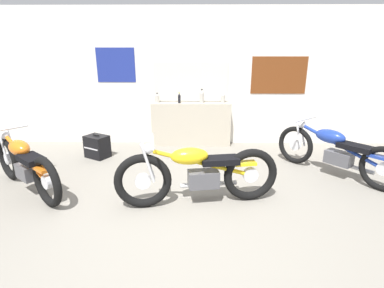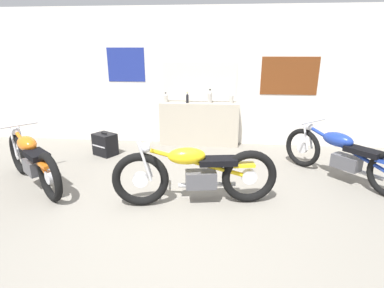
{
  "view_description": "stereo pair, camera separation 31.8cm",
  "coord_description": "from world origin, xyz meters",
  "px_view_note": "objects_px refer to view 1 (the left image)",
  "views": [
    {
      "loc": [
        0.14,
        -3.02,
        2.0
      ],
      "look_at": [
        0.09,
        1.02,
        0.7
      ],
      "focal_mm": 28.0,
      "sensor_mm": 36.0,
      "label": 1
    },
    {
      "loc": [
        0.46,
        -3.01,
        2.0
      ],
      "look_at": [
        0.09,
        1.02,
        0.7
      ],
      "focal_mm": 28.0,
      "sensor_mm": 36.0,
      "label": 2
    }
  ],
  "objects_px": {
    "motorcycle_orange": "(25,165)",
    "motorcycle_yellow": "(198,173)",
    "hard_case_black": "(97,147)",
    "bottle_right_center": "(223,98)",
    "bottle_leftmost": "(157,98)",
    "bottle_center": "(202,97)",
    "bottle_left_center": "(179,98)",
    "motorcycle_blue": "(335,151)"
  },
  "relations": [
    {
      "from": "motorcycle_orange",
      "to": "motorcycle_yellow",
      "type": "bearing_deg",
      "value": -7.58
    },
    {
      "from": "hard_case_black",
      "to": "bottle_right_center",
      "type": "bearing_deg",
      "value": 18.42
    },
    {
      "from": "bottle_leftmost",
      "to": "bottle_center",
      "type": "relative_size",
      "value": 0.7
    },
    {
      "from": "bottle_left_center",
      "to": "bottle_leftmost",
      "type": "bearing_deg",
      "value": 173.43
    },
    {
      "from": "bottle_center",
      "to": "bottle_left_center",
      "type": "bearing_deg",
      "value": -177.34
    },
    {
      "from": "bottle_left_center",
      "to": "bottle_right_center",
      "type": "relative_size",
      "value": 1.0
    },
    {
      "from": "bottle_center",
      "to": "bottle_right_center",
      "type": "distance_m",
      "value": 0.44
    },
    {
      "from": "bottle_leftmost",
      "to": "bottle_center",
      "type": "height_order",
      "value": "bottle_center"
    },
    {
      "from": "bottle_leftmost",
      "to": "bottle_left_center",
      "type": "bearing_deg",
      "value": -6.57
    },
    {
      "from": "motorcycle_yellow",
      "to": "motorcycle_blue",
      "type": "height_order",
      "value": "motorcycle_yellow"
    },
    {
      "from": "bottle_leftmost",
      "to": "motorcycle_blue",
      "type": "relative_size",
      "value": 0.12
    },
    {
      "from": "bottle_leftmost",
      "to": "bottle_right_center",
      "type": "bearing_deg",
      "value": -0.31
    },
    {
      "from": "bottle_left_center",
      "to": "motorcycle_blue",
      "type": "xyz_separation_m",
      "value": [
        2.6,
        -1.56,
        -0.6
      ]
    },
    {
      "from": "bottle_left_center",
      "to": "bottle_right_center",
      "type": "distance_m",
      "value": 0.91
    },
    {
      "from": "motorcycle_blue",
      "to": "bottle_leftmost",
      "type": "bearing_deg",
      "value": 152.15
    },
    {
      "from": "bottle_leftmost",
      "to": "motorcycle_blue",
      "type": "bearing_deg",
      "value": -27.85
    },
    {
      "from": "motorcycle_blue",
      "to": "bottle_center",
      "type": "bearing_deg",
      "value": 143.38
    },
    {
      "from": "bottle_right_center",
      "to": "motorcycle_blue",
      "type": "relative_size",
      "value": 0.13
    },
    {
      "from": "bottle_leftmost",
      "to": "motorcycle_orange",
      "type": "distance_m",
      "value": 2.84
    },
    {
      "from": "motorcycle_orange",
      "to": "bottle_right_center",
      "type": "bearing_deg",
      "value": 36.79
    },
    {
      "from": "motorcycle_orange",
      "to": "bottle_left_center",
      "type": "bearing_deg",
      "value": 46.37
    },
    {
      "from": "bottle_leftmost",
      "to": "hard_case_black",
      "type": "height_order",
      "value": "bottle_leftmost"
    },
    {
      "from": "bottle_left_center",
      "to": "bottle_right_center",
      "type": "bearing_deg",
      "value": 2.91
    },
    {
      "from": "bottle_leftmost",
      "to": "hard_case_black",
      "type": "distance_m",
      "value": 1.56
    },
    {
      "from": "bottle_leftmost",
      "to": "bottle_left_center",
      "type": "xyz_separation_m",
      "value": [
        0.46,
        -0.05,
        0.01
      ]
    },
    {
      "from": "motorcycle_orange",
      "to": "motorcycle_blue",
      "type": "height_order",
      "value": "motorcycle_orange"
    },
    {
      "from": "bottle_center",
      "to": "motorcycle_yellow",
      "type": "xyz_separation_m",
      "value": [
        -0.09,
        -2.55,
        -0.61
      ]
    },
    {
      "from": "bottle_leftmost",
      "to": "motorcycle_yellow",
      "type": "relative_size",
      "value": 0.09
    },
    {
      "from": "hard_case_black",
      "to": "motorcycle_orange",
      "type": "bearing_deg",
      "value": -111.44
    },
    {
      "from": "bottle_right_center",
      "to": "hard_case_black",
      "type": "bearing_deg",
      "value": -161.58
    },
    {
      "from": "bottle_right_center",
      "to": "hard_case_black",
      "type": "height_order",
      "value": "bottle_right_center"
    },
    {
      "from": "bottle_leftmost",
      "to": "bottle_left_center",
      "type": "height_order",
      "value": "bottle_left_center"
    },
    {
      "from": "bottle_left_center",
      "to": "bottle_center",
      "type": "bearing_deg",
      "value": 2.66
    },
    {
      "from": "bottle_left_center",
      "to": "motorcycle_yellow",
      "type": "height_order",
      "value": "bottle_left_center"
    },
    {
      "from": "bottle_left_center",
      "to": "bottle_right_center",
      "type": "height_order",
      "value": "same"
    },
    {
      "from": "bottle_leftmost",
      "to": "hard_case_black",
      "type": "bearing_deg",
      "value": -142.59
    },
    {
      "from": "bottle_leftmost",
      "to": "bottle_left_center",
      "type": "distance_m",
      "value": 0.47
    },
    {
      "from": "motorcycle_yellow",
      "to": "motorcycle_blue",
      "type": "distance_m",
      "value": 2.42
    },
    {
      "from": "bottle_leftmost",
      "to": "motorcycle_orange",
      "type": "xyz_separation_m",
      "value": [
        -1.63,
        -2.25,
        -0.59
      ]
    },
    {
      "from": "motorcycle_yellow",
      "to": "bottle_center",
      "type": "bearing_deg",
      "value": 88.07
    },
    {
      "from": "bottle_right_center",
      "to": "motorcycle_yellow",
      "type": "height_order",
      "value": "bottle_right_center"
    },
    {
      "from": "motorcycle_orange",
      "to": "motorcycle_blue",
      "type": "relative_size",
      "value": 0.96
    }
  ]
}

